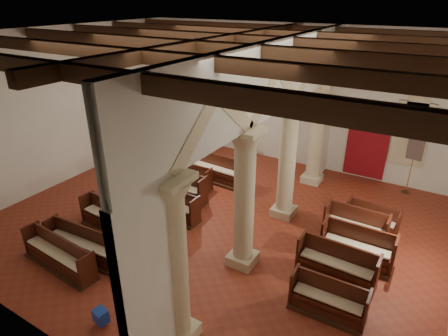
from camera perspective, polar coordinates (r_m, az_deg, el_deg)
floor at (r=12.91m, az=-1.08°, el=-7.98°), size 14.00×14.00×0.00m
ceiling at (r=10.89m, az=-1.35°, el=19.58°), size 14.00×14.00×0.00m
wall_back at (r=16.72m, az=9.96°, el=10.67°), size 14.00×0.02×6.00m
wall_front at (r=7.71m, az=-25.89°, el=-9.26°), size 14.00×0.02×6.00m
wall_left at (r=16.23m, az=-22.91°, el=8.66°), size 0.02×12.00×6.00m
ceiling_beams at (r=10.90m, az=-1.34°, el=18.64°), size 13.80×11.80×0.30m
arcade at (r=10.57m, az=7.11°, el=5.69°), size 0.90×11.90×6.00m
window_back at (r=15.92m, az=26.67°, el=4.62°), size 1.00×0.03×2.20m
pipe_organ at (r=18.78m, az=-3.92°, el=7.38°), size 2.10×0.85×4.40m
lectern at (r=16.99m, az=2.56°, el=2.32°), size 0.52×0.54×1.18m
dossal_curtain at (r=16.34m, az=20.82°, el=2.27°), size 1.80×0.07×2.17m
processional_banner at (r=15.93m, az=26.47°, el=-0.78°), size 0.56×0.71×2.44m
hymnal_box_a at (r=9.73m, az=-18.26°, el=-20.61°), size 0.37×0.33×0.33m
hymnal_box_b at (r=11.98m, az=-9.73°, el=-9.88°), size 0.31×0.26×0.29m
hymnal_box_c at (r=13.46m, az=-4.78°, el=-5.27°), size 0.39×0.35×0.33m
tube_heater_a at (r=12.03m, az=-21.66°, el=-11.86°), size 0.92×0.38×0.09m
tube_heater_b at (r=12.05m, az=-20.35°, el=-11.57°), size 1.15×0.28×0.11m
nave_pew_0 at (r=11.71m, az=-23.80°, el=-12.46°), size 2.66×0.80×0.95m
nave_pew_1 at (r=11.76m, az=-20.04°, el=-11.57°), size 2.98×0.79×0.96m
nave_pew_2 at (r=12.45m, az=-15.51°, el=-8.52°), size 3.25×0.89×1.03m
nave_pew_3 at (r=13.05m, az=-12.70°, el=-6.40°), size 2.94×0.76×1.09m
nave_pew_4 at (r=13.33m, az=-9.66°, el=-5.55°), size 3.08×0.72×1.01m
nave_pew_5 at (r=14.30m, az=-8.55°, el=-3.06°), size 3.18×0.92×1.12m
nave_pew_6 at (r=15.09m, az=-6.36°, el=-1.61°), size 2.54×0.79×0.95m
nave_pew_7 at (r=15.56m, az=-2.42°, el=-0.39°), size 3.48×0.96×1.11m
aisle_pew_0 at (r=9.80m, az=15.51°, el=-19.23°), size 1.81×0.68×0.97m
aisle_pew_1 at (r=10.76m, az=16.68°, el=-14.49°), size 2.11×0.78×1.08m
aisle_pew_2 at (r=11.54m, az=19.52°, el=-11.84°), size 2.00×0.76×1.13m
aisle_pew_3 at (r=12.37m, az=19.25°, el=-9.05°), size 1.88×0.78×1.13m
aisle_pew_4 at (r=13.06m, az=21.47°, el=-7.82°), size 1.67×0.74×0.96m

